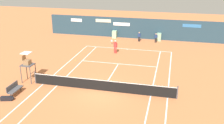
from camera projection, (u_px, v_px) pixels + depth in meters
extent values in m
plane|color=#C67042|center=(102.00, 90.00, 21.41)|extent=(80.00, 80.00, 0.00)
cube|color=white|center=(128.00, 49.00, 32.07)|extent=(10.60, 0.10, 0.01)
cube|color=white|center=(43.00, 84.00, 22.57)|extent=(0.10, 23.40, 0.01)
cube|color=white|center=(57.00, 86.00, 22.29)|extent=(0.10, 23.40, 0.01)
cube|color=white|center=(151.00, 96.00, 20.52)|extent=(0.10, 23.40, 0.01)
cube|color=white|center=(168.00, 98.00, 20.24)|extent=(0.10, 23.40, 0.01)
cube|color=white|center=(118.00, 64.00, 27.24)|extent=(8.00, 0.10, 0.01)
cube|color=white|center=(111.00, 75.00, 24.32)|extent=(0.10, 6.40, 0.01)
cube|color=white|center=(127.00, 49.00, 31.93)|extent=(0.10, 0.24, 0.01)
cylinder|color=#4C4C51|center=(35.00, 78.00, 22.54)|extent=(0.10, 0.10, 1.07)
cylinder|color=#4C4C51|center=(177.00, 93.00, 19.90)|extent=(0.10, 0.10, 1.07)
cube|color=black|center=(102.00, 85.00, 21.24)|extent=(12.00, 0.03, 0.95)
cube|color=white|center=(102.00, 80.00, 21.09)|extent=(12.00, 0.04, 0.06)
cube|color=#233D4C|center=(135.00, 28.00, 36.40)|extent=(25.00, 0.24, 2.83)
cube|color=#2D6BA8|center=(192.00, 26.00, 34.33)|extent=(2.38, 0.02, 0.44)
cube|color=white|center=(122.00, 24.00, 36.50)|extent=(2.35, 0.02, 0.44)
cube|color=beige|center=(103.00, 21.00, 36.96)|extent=(2.24, 0.02, 0.44)
cube|color=white|center=(76.00, 20.00, 37.89)|extent=(1.67, 0.02, 0.44)
cube|color=#8CB793|center=(115.00, 34.00, 36.82)|extent=(0.61, 0.70, 1.03)
cube|color=#8CB793|center=(159.00, 37.00, 35.45)|extent=(0.55, 0.70, 1.03)
cylinder|color=#47474C|center=(36.00, 72.00, 23.13)|extent=(0.07, 0.07, 1.56)
cylinder|color=#47474C|center=(31.00, 76.00, 22.31)|extent=(0.07, 0.07, 1.56)
cylinder|color=#47474C|center=(27.00, 71.00, 23.33)|extent=(0.07, 0.07, 1.56)
cylinder|color=#47474C|center=(21.00, 75.00, 22.51)|extent=(0.07, 0.07, 1.56)
cylinder|color=#47474C|center=(34.00, 77.00, 22.83)|extent=(0.04, 0.81, 0.04)
cylinder|color=#47474C|center=(33.00, 72.00, 22.66)|extent=(0.04, 0.81, 0.04)
cube|color=#47474C|center=(28.00, 65.00, 22.54)|extent=(1.00, 1.00, 0.06)
cube|color=olive|center=(27.00, 62.00, 22.46)|extent=(0.52, 0.56, 0.40)
cube|color=olive|center=(24.00, 58.00, 22.39)|extent=(0.06, 0.56, 0.45)
cube|color=white|center=(26.00, 53.00, 22.16)|extent=(0.76, 0.80, 0.04)
cylinder|color=#38383D|center=(21.00, 88.00, 21.33)|extent=(0.06, 0.06, 0.38)
cylinder|color=#38383D|center=(11.00, 96.00, 20.08)|extent=(0.06, 0.06, 0.38)
cube|color=#4C4C51|center=(15.00, 90.00, 20.63)|extent=(0.48, 1.52, 0.08)
cube|color=#4C4C51|center=(12.00, 86.00, 20.60)|extent=(0.06, 1.52, 0.42)
cube|color=black|center=(6.00, 98.00, 19.79)|extent=(0.92, 0.53, 0.32)
sphere|color=black|center=(12.00, 98.00, 19.81)|extent=(0.29, 0.29, 0.28)
cylinder|color=red|center=(116.00, 50.00, 30.36)|extent=(0.13, 0.13, 0.77)
cylinder|color=red|center=(115.00, 50.00, 30.43)|extent=(0.13, 0.13, 0.77)
cube|color=red|center=(115.00, 45.00, 30.17)|extent=(0.38, 0.26, 0.54)
sphere|color=#8C664C|center=(115.00, 41.00, 30.04)|extent=(0.21, 0.21, 0.21)
cylinder|color=white|center=(115.00, 41.00, 30.01)|extent=(0.20, 0.20, 0.06)
cylinder|color=red|center=(117.00, 45.00, 30.10)|extent=(0.08, 0.08, 0.52)
cylinder|color=#8C664C|center=(113.00, 43.00, 29.96)|extent=(0.19, 0.53, 0.08)
cylinder|color=black|center=(112.00, 43.00, 29.70)|extent=(0.03, 0.03, 0.22)
torus|color=#DB3838|center=(112.00, 41.00, 29.61)|extent=(0.30, 0.09, 0.30)
cylinder|color=silver|center=(112.00, 41.00, 29.61)|extent=(0.26, 0.06, 0.26)
cylinder|color=black|center=(156.00, 40.00, 34.63)|extent=(0.10, 0.10, 0.64)
cylinder|color=black|center=(155.00, 40.00, 34.65)|extent=(0.10, 0.10, 0.64)
cube|color=navy|center=(156.00, 36.00, 34.45)|extent=(0.30, 0.19, 0.45)
sphere|color=tan|center=(156.00, 34.00, 34.34)|extent=(0.18, 0.18, 0.18)
cylinder|color=navy|center=(157.00, 37.00, 34.44)|extent=(0.07, 0.07, 0.43)
cylinder|color=navy|center=(155.00, 36.00, 34.49)|extent=(0.07, 0.07, 0.43)
cylinder|color=black|center=(140.00, 39.00, 35.12)|extent=(0.11, 0.11, 0.66)
cylinder|color=black|center=(138.00, 39.00, 35.14)|extent=(0.11, 0.11, 0.66)
cube|color=navy|center=(139.00, 35.00, 34.94)|extent=(0.30, 0.18, 0.46)
sphere|color=tan|center=(139.00, 33.00, 34.82)|extent=(0.18, 0.18, 0.18)
cylinder|color=navy|center=(141.00, 35.00, 34.91)|extent=(0.07, 0.07, 0.44)
cylinder|color=navy|center=(138.00, 35.00, 34.98)|extent=(0.07, 0.07, 0.44)
sphere|color=#CCE033|center=(116.00, 65.00, 26.88)|extent=(0.07, 0.07, 0.07)
sphere|color=#CCE033|center=(75.00, 60.00, 28.19)|extent=(0.07, 0.07, 0.07)
sphere|color=#CCE033|center=(95.00, 81.00, 23.11)|extent=(0.07, 0.07, 0.07)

